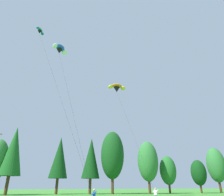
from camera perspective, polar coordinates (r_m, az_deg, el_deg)
treeline_tree_d at (r=53.21m, az=-26.05°, el=-13.17°), size 4.87×4.87×14.87m
treeline_tree_e at (r=54.61m, az=-14.57°, el=-15.87°), size 4.56×4.56×13.46m
treeline_tree_f at (r=54.35m, az=-5.92°, el=-16.44°), size 4.56×4.56×13.44m
treeline_tree_g at (r=54.17m, az=0.12°, el=-15.70°), size 5.90×5.90×15.20m
treeline_tree_h at (r=55.95m, az=10.07°, el=-17.10°), size 5.26×5.26×12.81m
treeline_tree_i at (r=59.26m, az=15.48°, el=-19.05°), size 4.31×4.31×9.31m
treeline_tree_j at (r=64.22m, az=23.23°, el=-18.78°), size 4.10×4.10×8.53m
treeline_tree_k at (r=68.38m, az=27.26°, el=-16.40°), size 5.09×5.09×12.20m
kite_flyer_mid at (r=28.83m, az=12.21°, el=-24.87°), size 0.74×0.75×1.69m
parafoil_kite_high_blue_white at (r=33.95m, az=-14.49°, el=13.15°), size 5.80×8.21×20.92m
parafoil_kite_mid_orange at (r=41.49m, az=1.36°, el=2.91°), size 3.96×10.71×19.61m
parafoil_kite_far_teal at (r=37.41m, az=-19.64°, el=17.31°), size 8.75×9.19×24.45m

